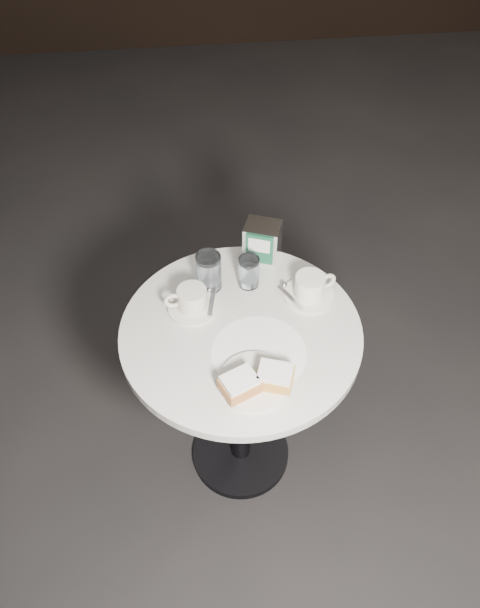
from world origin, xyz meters
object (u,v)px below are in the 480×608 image
(beignet_plate, at_px, (256,381))
(water_glass_right, at_px, (249,272))
(water_glass_left, at_px, (209,272))
(napkin_dispenser, at_px, (262,241))
(coffee_cup_left, at_px, (192,301))
(coffee_cup_right, at_px, (310,288))
(cafe_table, at_px, (241,370))

(beignet_plate, bearing_deg, water_glass_right, 85.86)
(water_glass_left, bearing_deg, water_glass_right, -2.10)
(water_glass_right, height_order, napkin_dispenser, napkin_dispenser)
(coffee_cup_left, relative_size, coffee_cup_right, 0.87)
(coffee_cup_right, bearing_deg, napkin_dispenser, 108.24)
(coffee_cup_right, xyz_separation_m, napkin_dispenser, (-0.12, 0.19, 0.03))
(water_glass_left, bearing_deg, cafe_table, -67.51)
(water_glass_left, bearing_deg, coffee_cup_right, -14.57)
(coffee_cup_left, bearing_deg, cafe_table, -38.92)
(water_glass_left, bearing_deg, coffee_cup_left, -123.76)
(coffee_cup_left, distance_m, water_glass_left, 0.11)
(beignet_plate, distance_m, water_glass_left, 0.39)
(beignet_plate, height_order, napkin_dispenser, napkin_dispenser)
(coffee_cup_right, relative_size, napkin_dispenser, 1.40)
(coffee_cup_right, height_order, napkin_dispenser, napkin_dispenser)
(beignet_plate, distance_m, coffee_cup_left, 0.33)
(cafe_table, relative_size, water_glass_left, 6.06)
(water_glass_right, bearing_deg, coffee_cup_left, -155.24)
(coffee_cup_left, bearing_deg, water_glass_right, 21.50)
(napkin_dispenser, bearing_deg, beignet_plate, -79.08)
(coffee_cup_right, bearing_deg, cafe_table, -167.70)
(water_glass_left, xyz_separation_m, napkin_dispenser, (0.18, 0.11, 0.00))
(cafe_table, distance_m, water_glass_right, 0.31)
(cafe_table, relative_size, beignet_plate, 3.49)
(cafe_table, bearing_deg, napkin_dispenser, 70.98)
(coffee_cup_right, bearing_deg, water_glass_left, 152.04)
(cafe_table, height_order, coffee_cup_right, coffee_cup_right)
(beignet_plate, xyz_separation_m, napkin_dispenser, (0.08, 0.50, 0.04))
(cafe_table, distance_m, water_glass_left, 0.32)
(beignet_plate, distance_m, napkin_dispenser, 0.50)
(water_glass_right, bearing_deg, water_glass_left, 177.90)
(water_glass_right, bearing_deg, napkin_dispenser, 64.17)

